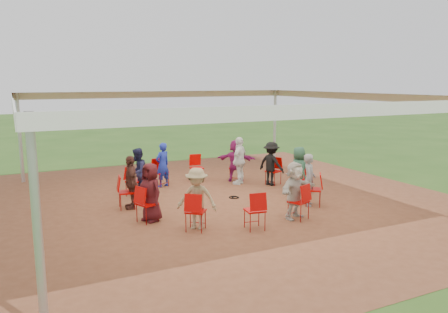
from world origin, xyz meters
name	(u,v)px	position (x,y,z in m)	size (l,w,h in m)	color
ground	(220,200)	(0.00, 0.00, 0.00)	(80.00, 80.00, 0.00)	#2C5119
dirt_patch	(220,200)	(0.00, 0.00, 0.01)	(13.00, 13.00, 0.00)	brown
tent	(220,118)	(0.00, 0.00, 2.37)	(10.33, 10.33, 3.00)	#B2B2B7
chair_0	(302,179)	(2.59, -0.35, 0.45)	(0.42, 0.44, 0.90)	#BF0200
chair_1	(273,171)	(2.42, 0.99, 0.45)	(0.42, 0.44, 0.90)	#BF0200
chair_2	(236,168)	(1.60, 2.07, 0.45)	(0.42, 0.44, 0.90)	#BF0200
chair_3	(197,168)	(0.35, 2.59, 0.45)	(0.42, 0.44, 0.90)	#BF0200
chair_4	(160,173)	(-0.99, 2.42, 0.45)	(0.42, 0.44, 0.90)	#BF0200
chair_5	(134,181)	(-2.07, 1.60, 0.45)	(0.42, 0.44, 0.90)	#BF0200
chair_6	(127,192)	(-2.59, 0.35, 0.45)	(0.42, 0.44, 0.90)	#BF0200
chair_7	(147,204)	(-2.42, -0.99, 0.45)	(0.42, 0.44, 0.90)	#BF0200
chair_8	(196,211)	(-1.60, -2.07, 0.45)	(0.42, 0.44, 0.90)	#BF0200
chair_9	(255,211)	(-0.35, -2.59, 0.45)	(0.42, 0.44, 0.90)	#BF0200
chair_10	(299,202)	(0.99, -2.42, 0.45)	(0.42, 0.44, 0.90)	#BF0200
chair_11	(313,190)	(2.07, -1.60, 0.45)	(0.42, 0.44, 0.90)	#BF0200
person_seated_0	(299,170)	(2.47, -0.33, 0.72)	(0.70, 0.39, 1.43)	#264F38
person_seated_1	(271,164)	(2.30, 0.95, 0.72)	(0.92, 0.46, 1.43)	black
person_seated_2	(236,160)	(1.52, 1.97, 0.72)	(1.33, 0.50, 1.43)	#991E6A
person_seated_3	(163,165)	(-0.95, 2.30, 0.72)	(0.52, 0.34, 1.43)	#1A2AA0
person_seated_4	(138,172)	(-1.97, 1.52, 0.72)	(0.70, 0.40, 1.43)	#1B1D3E
person_seated_5	(131,182)	(-2.47, 0.33, 0.72)	(0.84, 0.43, 1.43)	#502A23
person_seated_6	(151,192)	(-2.30, -0.95, 0.72)	(0.70, 0.39, 1.43)	#400F14
person_seated_7	(197,199)	(-1.52, -1.97, 0.72)	(0.92, 0.46, 1.43)	#97835C
person_seated_8	(295,190)	(0.95, -2.30, 0.72)	(1.33, 0.50, 1.43)	beige
person_seated_9	(309,180)	(1.97, -1.52, 0.72)	(0.52, 0.34, 1.43)	gray
standing_person	(240,161)	(1.45, 1.54, 0.79)	(0.92, 0.47, 1.57)	white
cable_coil	(234,197)	(0.49, 0.05, 0.02)	(0.32, 0.32, 0.03)	black
laptop	(294,172)	(2.31, -0.31, 0.68)	(0.32, 0.38, 0.24)	#B7B7BC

